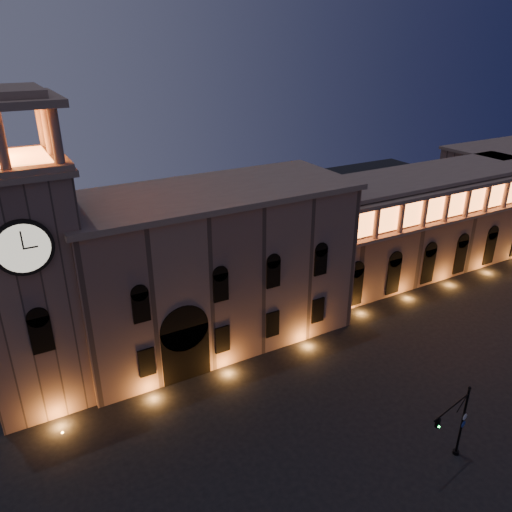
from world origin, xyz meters
name	(u,v)px	position (x,y,z in m)	size (l,w,h in m)	color
ground	(350,455)	(0.00, 0.00, 0.00)	(160.00, 160.00, 0.00)	black
government_building	(213,267)	(-2.08, 21.93, 8.77)	(30.80, 12.80, 17.60)	#785A4E
clock_tower	(27,277)	(-20.50, 20.98, 12.50)	(9.80, 9.80, 32.40)	#785A4E
colonnade_wing	(422,222)	(32.00, 23.92, 7.33)	(40.60, 11.50, 14.50)	brown
secondary_building	(501,189)	(58.00, 30.00, 7.00)	(20.00, 12.00, 14.00)	brown
traffic_light	(457,424)	(6.96, -4.40, 3.65)	(5.01, 1.23, 6.96)	black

